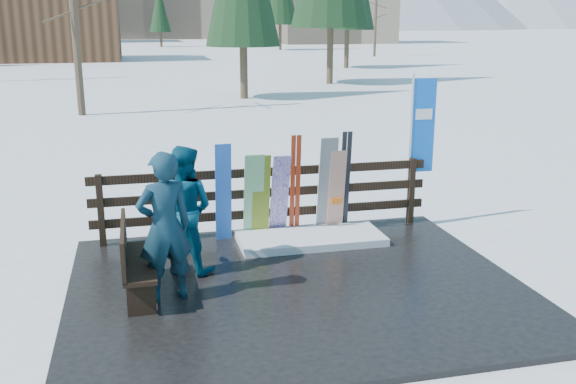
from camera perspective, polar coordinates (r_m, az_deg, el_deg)
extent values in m
plane|color=white|center=(8.76, 0.80, -8.67)|extent=(700.00, 700.00, 0.00)
cube|color=black|center=(8.74, 0.81, -8.43)|extent=(6.00, 5.00, 0.08)
cube|color=black|center=(10.40, -16.30, -1.60)|extent=(0.10, 0.10, 1.15)
cube|color=black|center=(10.40, -9.15, -1.17)|extent=(0.10, 0.10, 1.15)
cube|color=black|center=(10.56, -2.10, -0.73)|extent=(0.10, 0.10, 1.15)
cube|color=black|center=(10.88, 4.62, -0.30)|extent=(0.10, 0.10, 1.15)
cube|color=black|center=(11.34, 10.89, 0.10)|extent=(0.10, 0.10, 1.15)
cube|color=black|center=(10.63, -2.09, -1.90)|extent=(5.60, 0.05, 0.14)
cube|color=black|center=(10.53, -2.11, -0.08)|extent=(5.60, 0.05, 0.14)
cube|color=black|center=(10.44, -2.13, 1.78)|extent=(5.60, 0.05, 0.14)
cube|color=white|center=(10.30, 2.03, -4.15)|extent=(2.31, 1.00, 0.12)
cube|color=black|center=(8.45, -13.06, -6.10)|extent=(0.40, 1.50, 0.06)
cube|color=black|center=(7.98, -12.90, -9.13)|extent=(0.34, 0.06, 0.45)
cube|color=black|center=(9.09, -13.02, -6.09)|extent=(0.34, 0.06, 0.45)
cube|color=black|center=(8.36, -14.40, -4.45)|extent=(0.05, 1.50, 0.50)
cube|color=#3273EE|center=(10.18, -5.77, -0.07)|extent=(0.25, 0.23, 1.61)
cube|color=white|center=(10.28, -3.07, -0.39)|extent=(0.32, 0.33, 1.43)
cube|color=#D9FF24|center=(10.30, -2.41, -0.41)|extent=(0.28, 0.30, 1.40)
cube|color=white|center=(10.36, -0.74, -0.31)|extent=(0.29, 0.45, 1.40)
cube|color=black|center=(10.53, 3.47, 0.57)|extent=(0.30, 0.29, 1.64)
cube|color=silver|center=(10.61, 4.34, 0.04)|extent=(0.27, 0.23, 1.41)
cube|color=#A12C13|center=(10.44, 0.40, 0.60)|extent=(0.07, 0.18, 1.68)
cube|color=#A12C13|center=(10.46, 0.88, 0.63)|extent=(0.07, 0.18, 1.68)
cube|color=black|center=(10.67, 4.84, 0.93)|extent=(0.08, 0.19, 1.70)
cube|color=black|center=(10.70, 5.30, 0.95)|extent=(0.08, 0.19, 1.70)
cylinder|color=silver|center=(11.21, 10.79, 3.74)|extent=(0.04, 0.04, 2.60)
cube|color=blue|center=(11.23, 11.92, 5.78)|extent=(0.42, 0.02, 1.60)
imported|color=#15434A|center=(8.10, -10.91, -3.08)|extent=(0.79, 0.62, 1.92)
imported|color=navy|center=(9.01, -9.27, -1.54)|extent=(1.10, 1.03, 1.80)
cube|color=brown|center=(63.07, -19.52, 14.60)|extent=(10.00, 8.00, 8.00)
cylinder|color=#382B1E|center=(67.21, 7.82, 15.88)|extent=(0.28, 0.28, 9.46)
cone|color=black|center=(92.86, -11.32, 15.02)|extent=(2.90, 2.90, 8.06)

